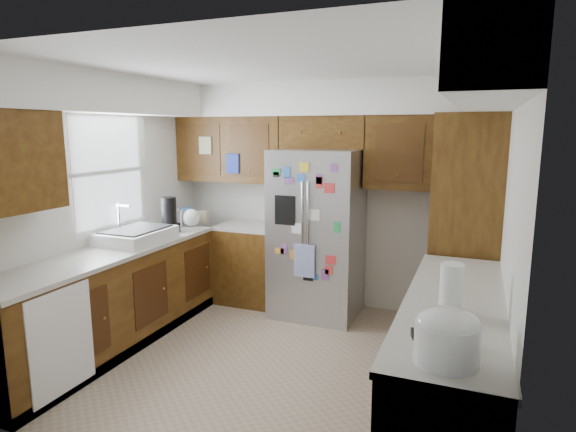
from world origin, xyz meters
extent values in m
plane|color=tan|center=(0.00, 0.00, 0.00)|extent=(3.60, 3.60, 0.00)
cube|color=silver|center=(0.00, 1.60, 1.25)|extent=(3.60, 0.04, 2.50)
cube|color=silver|center=(-1.80, 0.00, 1.25)|extent=(0.04, 3.20, 2.50)
cube|color=silver|center=(1.80, 0.00, 1.25)|extent=(0.04, 3.20, 2.50)
cube|color=silver|center=(0.00, -1.60, 1.25)|extent=(3.60, 0.04, 2.50)
cube|color=white|center=(0.00, 0.00, 2.51)|extent=(3.60, 3.20, 0.02)
cube|color=white|center=(0.00, 1.41, 2.33)|extent=(3.60, 0.38, 0.35)
cube|color=white|center=(-1.61, 0.00, 2.33)|extent=(0.38, 3.20, 0.35)
cube|color=white|center=(1.61, 0.00, 2.33)|extent=(0.38, 3.20, 0.35)
cube|color=#3C200B|center=(-1.14, 1.43, 1.77)|extent=(1.33, 0.34, 0.75)
cube|color=#3C200B|center=(1.14, 1.43, 1.77)|extent=(1.33, 0.34, 0.75)
cube|color=#3C200B|center=(-1.63, -1.15, 1.77)|extent=(0.34, 0.85, 0.75)
cube|color=white|center=(-1.79, 0.10, 1.60)|extent=(0.02, 0.90, 1.05)
cube|color=white|center=(-1.75, 0.10, 1.60)|extent=(0.01, 1.02, 1.15)
cube|color=#1B30A1|center=(-1.03, 1.24, 1.62)|extent=(0.16, 0.02, 0.22)
cube|color=#F2E8B9|center=(-1.39, 1.24, 1.82)|extent=(0.16, 0.02, 0.20)
cube|color=#3C200B|center=(-1.50, -0.30, 0.44)|extent=(0.60, 2.60, 0.88)
cube|color=#3C200B|center=(-0.83, 1.30, 0.44)|extent=(0.75, 0.60, 0.88)
cube|color=beige|center=(-1.50, -0.30, 0.90)|extent=(0.63, 2.60, 0.04)
cube|color=beige|center=(-0.83, 1.30, 0.90)|extent=(0.75, 0.60, 0.04)
cube|color=black|center=(-1.50, -0.30, 0.05)|extent=(0.60, 2.60, 0.10)
cube|color=white|center=(-1.19, -1.15, 0.46)|extent=(0.01, 0.58, 0.80)
cube|color=#3C200B|center=(1.50, -0.47, 0.44)|extent=(0.60, 2.25, 0.88)
cube|color=beige|center=(1.50, -0.47, 0.90)|extent=(0.63, 2.25, 0.04)
cube|color=black|center=(1.50, -0.47, 0.05)|extent=(0.60, 2.25, 0.10)
cube|color=#3C200B|center=(1.50, 1.15, 1.07)|extent=(0.60, 0.90, 2.15)
cube|color=#AFAEB4|center=(0.00, 1.21, 0.90)|extent=(0.90, 0.75, 1.80)
cylinder|color=silver|center=(-0.03, 0.82, 1.05)|extent=(0.02, 0.02, 0.90)
cylinder|color=silver|center=(0.03, 0.82, 1.05)|extent=(0.02, 0.02, 0.90)
cube|color=black|center=(-0.22, 0.83, 1.20)|extent=(0.22, 0.01, 0.30)
cube|color=silver|center=(0.00, 0.80, 0.70)|extent=(0.22, 0.01, 0.34)
cube|color=blue|center=(-0.05, 0.82, 1.53)|extent=(0.09, 0.00, 0.08)
cube|color=#8C4C99|center=(0.21, 0.82, 0.57)|extent=(0.08, 0.00, 0.11)
cube|color=orange|center=(-0.14, 0.82, 0.74)|extent=(0.06, 0.00, 0.10)
cube|color=white|center=(-0.09, 0.82, 1.02)|extent=(0.10, 0.00, 0.11)
cube|color=#8C4C99|center=(0.05, 0.82, 0.82)|extent=(0.06, 0.00, 0.06)
cube|color=#8C4C99|center=(-0.18, 0.82, 1.50)|extent=(0.09, 0.00, 0.07)
cube|color=blue|center=(0.05, 0.82, 0.57)|extent=(0.10, 0.00, 0.07)
cube|color=red|center=(0.24, 0.82, 1.45)|extent=(0.10, 0.00, 0.10)
cube|color=orange|center=(-0.28, 0.82, 0.77)|extent=(0.10, 0.00, 0.06)
cube|color=#8C4C99|center=(-0.24, 0.82, 0.80)|extent=(0.07, 0.00, 0.11)
cube|color=red|center=(0.27, 0.82, 0.73)|extent=(0.11, 0.00, 0.09)
cube|color=#8C4C99|center=(0.29, 0.82, 1.64)|extent=(0.07, 0.00, 0.08)
cube|color=black|center=(-0.31, 0.82, 1.56)|extent=(0.06, 0.00, 0.05)
cube|color=blue|center=(-0.20, 0.82, 1.58)|extent=(0.08, 0.00, 0.11)
cube|color=green|center=(-0.32, 0.82, 1.59)|extent=(0.09, 0.00, 0.07)
cube|color=red|center=(0.14, 0.82, 1.50)|extent=(0.07, 0.00, 0.11)
cube|color=#8C4C99|center=(0.14, 0.82, 1.53)|extent=(0.07, 0.00, 0.10)
cube|color=blue|center=(0.10, 0.82, 0.53)|extent=(0.09, 0.00, 0.06)
cube|color=#8C4C99|center=(-0.01, 0.82, 0.68)|extent=(0.09, 0.00, 0.06)
cube|color=red|center=(0.25, 0.82, 0.62)|extent=(0.08, 0.00, 0.09)
cube|color=black|center=(0.04, 0.82, 0.53)|extent=(0.11, 0.00, 0.08)
cube|color=white|center=(0.09, 0.82, 1.17)|extent=(0.11, 0.00, 0.11)
cube|color=yellow|center=(-0.02, 0.82, 1.64)|extent=(0.10, 0.00, 0.09)
cube|color=green|center=(0.33, 0.82, 1.07)|extent=(0.06, 0.00, 0.11)
cube|color=#3C200B|center=(0.00, 1.43, 1.98)|extent=(0.96, 0.34, 0.35)
sphere|color=#1653A1|center=(-0.29, 1.45, 2.29)|extent=(0.29, 0.29, 0.29)
cylinder|color=black|center=(0.12, 1.38, 2.23)|extent=(0.29, 0.29, 0.17)
ellipsoid|color=#333338|center=(0.12, 1.38, 2.32)|extent=(0.27, 0.27, 0.12)
cube|color=white|center=(-1.50, 0.10, 0.98)|extent=(0.52, 0.70, 0.12)
cube|color=black|center=(-1.50, 0.10, 1.04)|extent=(0.44, 0.60, 0.02)
cylinder|color=silver|center=(-1.70, 0.10, 1.14)|extent=(0.02, 0.02, 0.30)
cylinder|color=silver|center=(-1.64, 0.10, 1.27)|extent=(0.16, 0.02, 0.02)
cube|color=yellow|center=(-1.30, -0.13, 0.94)|extent=(0.10, 0.18, 0.04)
cube|color=black|center=(-1.46, 0.59, 0.97)|extent=(0.18, 0.14, 0.10)
cylinder|color=black|center=(-1.46, 0.59, 1.16)|extent=(0.16, 0.16, 0.28)
cylinder|color=#AFAEB4|center=(-1.55, 0.86, 1.02)|extent=(0.14, 0.14, 0.20)
sphere|color=white|center=(-1.43, 0.96, 1.02)|extent=(0.20, 0.20, 0.20)
cube|color=#3F72B2|center=(-1.60, 1.11, 1.01)|extent=(0.14, 0.10, 0.18)
cube|color=#BFB28C|center=(-1.41, 1.21, 0.99)|extent=(0.10, 0.08, 0.14)
cylinder|color=white|center=(-1.48, 0.42, 0.98)|extent=(0.08, 0.08, 0.11)
cylinder|color=white|center=(1.50, -1.38, 1.02)|extent=(0.30, 0.30, 0.20)
ellipsoid|color=white|center=(1.50, -1.38, 1.12)|extent=(0.29, 0.29, 0.13)
cube|color=black|center=(1.36, -1.38, 1.04)|extent=(0.04, 0.06, 0.04)
cylinder|color=white|center=(1.48, -0.71, 1.07)|extent=(0.13, 0.13, 0.30)
camera|label=1|loc=(1.60, -3.62, 2.00)|focal=30.00mm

